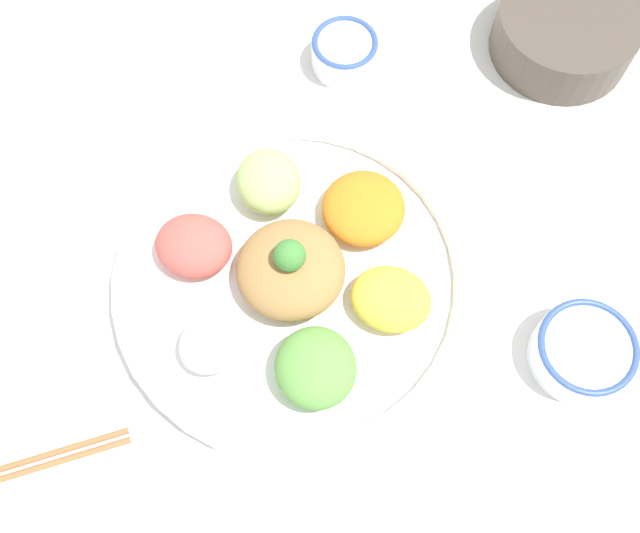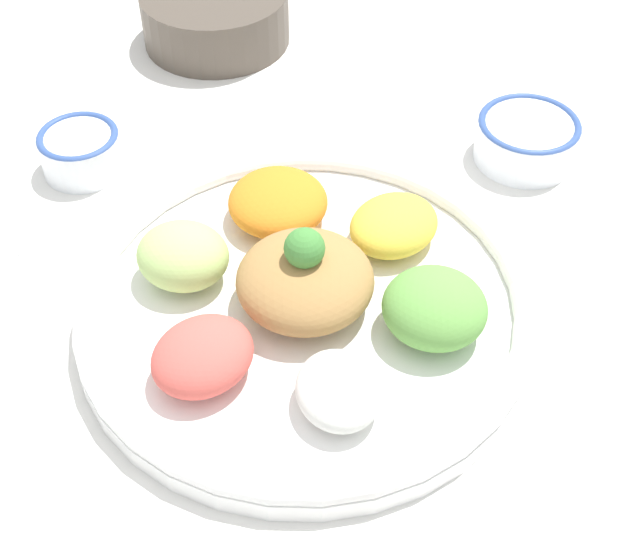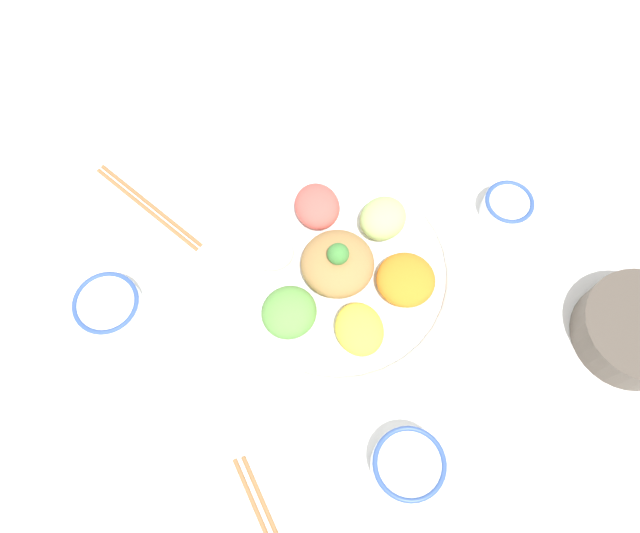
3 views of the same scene
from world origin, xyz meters
name	(u,v)px [view 1 (image 1 of 3)]	position (x,y,z in m)	size (l,w,h in m)	color
ground_plane	(276,281)	(0.00, 0.00, 0.00)	(2.40, 2.40, 0.00)	white
salad_platter	(293,277)	(-0.02, -0.01, 0.03)	(0.39, 0.39, 0.10)	white
rice_bowl_blue	(583,351)	(-0.29, -0.17, 0.03)	(0.11, 0.11, 0.05)	white
sauce_bowl_dark	(345,51)	(0.15, -0.27, 0.03)	(0.08, 0.08, 0.05)	white
side_serving_bowl	(566,30)	(-0.03, -0.48, 0.04)	(0.18, 0.18, 0.07)	#51473D
chopsticks_pair_far	(11,470)	(0.04, 0.33, 0.00)	(0.13, 0.22, 0.01)	#9E6B3D
serving_spoon_main	(231,76)	(0.24, -0.15, 0.00)	(0.12, 0.07, 0.01)	white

